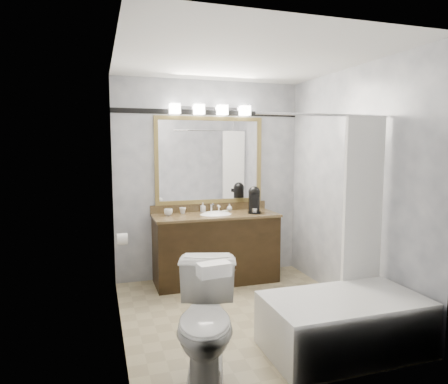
{
  "coord_description": "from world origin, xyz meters",
  "views": [
    {
      "loc": [
        -1.36,
        -3.62,
        1.68
      ],
      "look_at": [
        -0.1,
        0.35,
        1.2
      ],
      "focal_mm": 32.0,
      "sensor_mm": 36.0,
      "label": 1
    }
  ],
  "objects": [
    {
      "name": "room",
      "position": [
        0.0,
        0.0,
        1.25
      ],
      "size": [
        2.42,
        2.62,
        2.52
      ],
      "color": "tan",
      "rests_on": "ground"
    },
    {
      "name": "vanity",
      "position": [
        0.0,
        1.02,
        0.44
      ],
      "size": [
        1.53,
        0.58,
        0.97
      ],
      "color": "black",
      "rests_on": "ground"
    },
    {
      "name": "mirror",
      "position": [
        0.0,
        1.28,
        1.5
      ],
      "size": [
        1.4,
        0.04,
        1.1
      ],
      "color": "#9E8647",
      "rests_on": "room"
    },
    {
      "name": "vanity_light_bar",
      "position": [
        0.0,
        1.23,
        2.13
      ],
      "size": [
        1.02,
        0.14,
        0.12
      ],
      "color": "silver",
      "rests_on": "room"
    },
    {
      "name": "accent_stripe",
      "position": [
        0.0,
        1.29,
        2.1
      ],
      "size": [
        2.4,
        0.01,
        0.06
      ],
      "primitive_type": "cube",
      "color": "black",
      "rests_on": "room"
    },
    {
      "name": "bathtub",
      "position": [
        0.55,
        -0.9,
        0.28
      ],
      "size": [
        1.3,
        0.75,
        1.96
      ],
      "color": "white",
      "rests_on": "ground"
    },
    {
      "name": "tp_roll",
      "position": [
        -1.14,
        0.66,
        0.7
      ],
      "size": [
        0.11,
        0.12,
        0.12
      ],
      "primitive_type": "cylinder",
      "rotation": [
        0.0,
        1.57,
        0.0
      ],
      "color": "white",
      "rests_on": "room"
    },
    {
      "name": "toilet",
      "position": [
        -0.64,
        -0.92,
        0.41
      ],
      "size": [
        0.66,
        0.89,
        0.81
      ],
      "primitive_type": "imported",
      "rotation": [
        0.0,
        0.0,
        -0.29
      ],
      "color": "white",
      "rests_on": "ground"
    },
    {
      "name": "tissue_box",
      "position": [
        -0.64,
        -1.12,
        0.86
      ],
      "size": [
        0.23,
        0.14,
        0.09
      ],
      "primitive_type": "cube",
      "rotation": [
        0.0,
        0.0,
        0.1
      ],
      "color": "white",
      "rests_on": "toilet"
    },
    {
      "name": "coffee_maker",
      "position": [
        0.5,
        0.99,
        1.02
      ],
      "size": [
        0.18,
        0.22,
        0.33
      ],
      "rotation": [
        0.0,
        0.0,
        -0.27
      ],
      "color": "black",
      "rests_on": "vanity"
    },
    {
      "name": "cup_left",
      "position": [
        -0.57,
        1.11,
        0.89
      ],
      "size": [
        0.11,
        0.11,
        0.08
      ],
      "primitive_type": "imported",
      "rotation": [
        0.0,
        0.0,
        -0.08
      ],
      "color": "white",
      "rests_on": "vanity"
    },
    {
      "name": "cup_right",
      "position": [
        -0.38,
        1.18,
        0.89
      ],
      "size": [
        0.09,
        0.09,
        0.07
      ],
      "primitive_type": "imported",
      "rotation": [
        0.0,
        0.0,
        -0.14
      ],
      "color": "white",
      "rests_on": "vanity"
    },
    {
      "name": "soap_bottle_a",
      "position": [
        -0.11,
        1.23,
        0.91
      ],
      "size": [
        0.06,
        0.06,
        0.12
      ],
      "primitive_type": "imported",
      "rotation": [
        0.0,
        0.0,
        0.16
      ],
      "color": "white",
      "rests_on": "vanity"
    },
    {
      "name": "soap_bottle_b",
      "position": [
        0.24,
        1.21,
        0.9
      ],
      "size": [
        0.08,
        0.08,
        0.09
      ],
      "primitive_type": "imported",
      "rotation": [
        0.0,
        0.0,
        -0.09
      ],
      "color": "white",
      "rests_on": "vanity"
    },
    {
      "name": "soap_bar",
      "position": [
        0.16,
        1.13,
        0.86
      ],
      "size": [
        0.08,
        0.05,
        0.02
      ],
      "primitive_type": "cube",
      "rotation": [
        0.0,
        0.0,
        0.12
      ],
      "color": "beige",
      "rests_on": "vanity"
    }
  ]
}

